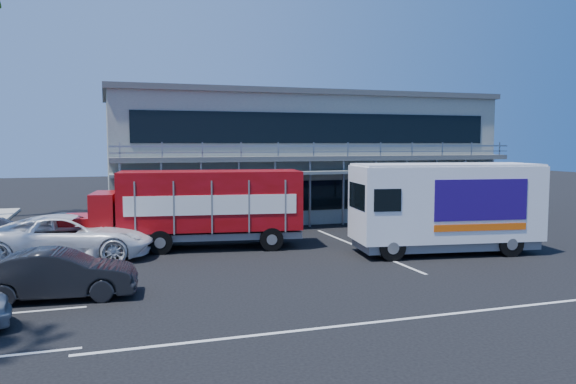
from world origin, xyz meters
name	(u,v)px	position (x,y,z in m)	size (l,w,h in m)	color
ground	(347,266)	(0.00, 0.00, 0.00)	(120.00, 120.00, 0.00)	black
building	(293,155)	(3.00, 14.94, 3.66)	(22.40, 12.00, 7.30)	gray
red_truck	(195,206)	(-4.66, 5.10, 1.78)	(9.87, 3.66, 3.25)	#990C0F
white_van	(445,206)	(4.72, 1.05, 1.91)	(7.63, 3.56, 3.59)	white
parked_car_b	(59,274)	(-9.50, -1.31, 0.70)	(1.49, 4.28, 1.41)	black
parked_car_c	(70,237)	(-9.50, 4.40, 0.85)	(2.82, 6.12, 1.70)	white
parked_car_e	(75,226)	(-9.50, 8.49, 0.69)	(1.63, 4.06, 1.38)	slate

